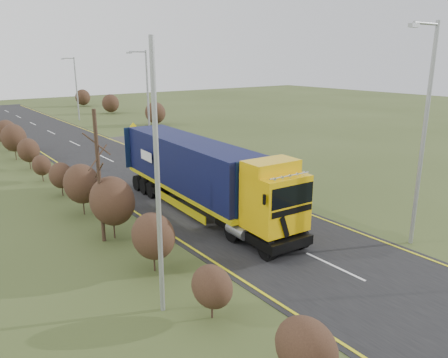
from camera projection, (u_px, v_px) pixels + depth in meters
The scene contains 14 objects.
ground at pixel (268, 235), 20.72m from camera, with size 160.00×160.00×0.00m, color #37441D.
road at pixel (165, 186), 28.46m from camera, with size 8.00×120.00×0.02m, color black.
layby at pixel (174, 149), 39.92m from camera, with size 6.00×18.00×0.02m, color #2F2D2A.
lane_markings at pixel (167, 187), 28.22m from camera, with size 7.52×116.00×0.01m.
hedgerow at pixel (83, 186), 22.97m from camera, with size 2.24×102.04×6.05m.
lorry at pixel (201, 173), 23.14m from camera, with size 3.00×14.29×3.95m.
car_red_hatchback at pixel (183, 145), 38.13m from camera, with size 1.68×4.18×1.42m, color maroon.
car_blue_sedan at pixel (177, 137), 42.34m from camera, with size 1.34×3.84×1.26m, color black.
streetlight_near at pixel (423, 128), 18.39m from camera, with size 2.03×0.19×9.58m.
streetlight_mid at pixel (147, 96), 38.27m from camera, with size 1.86×0.18×8.71m.
streetlight_far at pixel (76, 86), 56.66m from camera, with size 1.73×0.18×8.08m.
left_pole at pixel (158, 184), 13.45m from camera, with size 0.16×0.16×8.79m, color #949799.
speed_sign at pixel (189, 143), 33.21m from camera, with size 0.70×0.10×2.54m.
warning_board at pixel (133, 130), 42.89m from camera, with size 0.74×0.11×1.95m.
Camera 1 is at (-13.08, -14.23, 8.20)m, focal length 35.00 mm.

